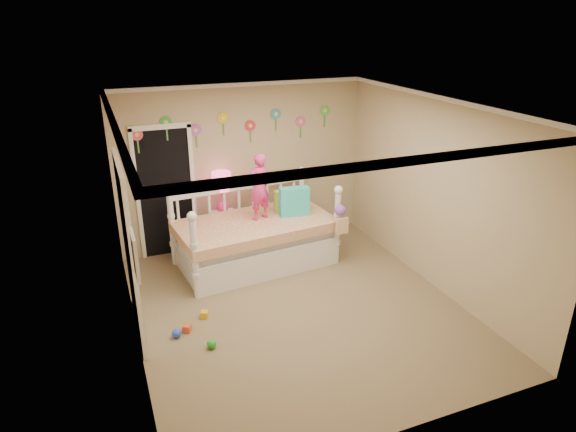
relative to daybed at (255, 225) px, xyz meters
name	(u,v)px	position (x,y,z in m)	size (l,w,h in m)	color
floor	(298,308)	(0.11, -1.41, -0.63)	(4.00, 4.50, 0.01)	#7F684C
ceiling	(300,106)	(0.11, -1.41, 1.97)	(4.00, 4.50, 0.01)	white
back_wall	(244,166)	(0.11, 0.84, 0.67)	(4.00, 0.01, 2.60)	tan
left_wall	(126,241)	(-1.89, -1.41, 0.67)	(0.01, 4.50, 2.60)	tan
right_wall	(436,195)	(2.11, -1.41, 0.67)	(0.01, 4.50, 2.60)	tan
crown_molding	(300,109)	(0.11, -1.41, 1.94)	(4.00, 4.50, 0.06)	white
daybed	(255,225)	(0.00, 0.00, 0.00)	(2.33, 1.25, 1.26)	white
pillow_turquoise	(294,201)	(0.63, -0.02, 0.29)	(0.44, 0.15, 0.44)	#26ADBE
pillow_lime	(286,201)	(0.57, 0.17, 0.24)	(0.37, 0.13, 0.35)	#9FD540
child	(259,187)	(0.10, 0.04, 0.57)	(0.37, 0.24, 1.00)	#E7347E
nightstand	(224,231)	(-0.31, 0.66, -0.31)	(0.38, 0.29, 0.64)	white
table_lamp	(222,186)	(-0.31, 0.66, 0.44)	(0.30, 0.30, 0.66)	#F82186
closet_doorway	(166,192)	(-1.14, 0.83, 0.40)	(0.90, 0.04, 2.07)	black
flower_decals	(237,127)	(0.02, 0.83, 1.31)	(3.40, 0.02, 0.50)	#B2668C
mirror_closet	(130,250)	(-1.85, -1.11, 0.42)	(0.07, 1.30, 2.10)	white
wall_picture	(135,255)	(-1.86, -2.31, 0.92)	(0.05, 0.34, 0.42)	white
hanging_bag	(340,220)	(1.11, -0.61, 0.14)	(0.20, 0.16, 0.36)	beige
toy_scatter	(214,340)	(-1.08, -1.75, -0.58)	(0.80, 1.30, 0.11)	#996666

